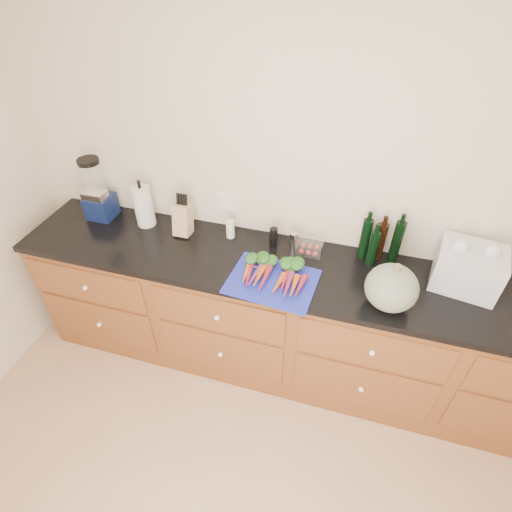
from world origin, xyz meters
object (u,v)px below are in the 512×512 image
(knife_block, at_px, (183,219))
(tomato_box, at_px, (309,247))
(carrots, at_px, (274,273))
(blender_appliance, at_px, (97,193))
(paper_towel, at_px, (144,206))
(cutting_board, at_px, (272,281))
(squash, at_px, (391,288))

(knife_block, xyz_separation_m, tomato_box, (0.83, 0.03, -0.07))
(carrots, bearing_deg, blender_appliance, 168.06)
(paper_towel, bearing_deg, cutting_board, -18.40)
(carrots, relative_size, paper_towel, 1.38)
(carrots, relative_size, blender_appliance, 0.89)
(squash, height_order, blender_appliance, blender_appliance)
(knife_block, height_order, tomato_box, knife_block)
(cutting_board, height_order, blender_appliance, blender_appliance)
(cutting_board, distance_m, knife_block, 0.75)
(knife_block, bearing_deg, tomato_box, 2.08)
(cutting_board, bearing_deg, carrots, 90.00)
(blender_appliance, distance_m, tomato_box, 1.46)
(blender_appliance, bearing_deg, tomato_box, 0.49)
(paper_towel, xyz_separation_m, tomato_box, (1.11, 0.01, -0.10))
(blender_appliance, bearing_deg, paper_towel, 0.40)
(blender_appliance, bearing_deg, squash, -9.16)
(paper_towel, height_order, knife_block, paper_towel)
(blender_appliance, distance_m, knife_block, 0.63)
(squash, height_order, paper_towel, paper_towel)
(cutting_board, relative_size, tomato_box, 3.10)
(cutting_board, bearing_deg, squash, 0.58)
(paper_towel, relative_size, knife_block, 1.33)
(carrots, bearing_deg, paper_towel, 163.95)
(squash, relative_size, tomato_box, 1.73)
(tomato_box, bearing_deg, squash, -33.89)
(cutting_board, relative_size, carrots, 1.28)
(paper_towel, bearing_deg, knife_block, -4.00)
(squash, height_order, tomato_box, squash)
(paper_towel, relative_size, tomato_box, 1.76)
(paper_towel, bearing_deg, carrots, -16.05)
(squash, xyz_separation_m, tomato_box, (-0.48, 0.32, -0.09))
(paper_towel, bearing_deg, tomato_box, 0.52)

